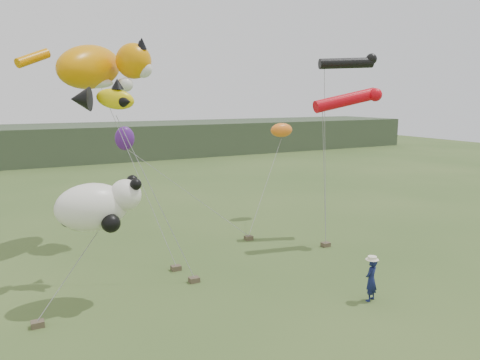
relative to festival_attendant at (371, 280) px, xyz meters
name	(u,v)px	position (x,y,z in m)	size (l,w,h in m)	color
ground	(308,300)	(-1.99, 1.08, -0.79)	(120.00, 120.00, 0.00)	#385123
headland	(58,144)	(-5.10, 45.77, 1.13)	(90.00, 13.00, 4.00)	#2D3D28
festival_attendant	(371,280)	(0.00, 0.00, 0.00)	(0.58, 0.38, 1.58)	#131A48
sandbag_anchors	(210,266)	(-3.78, 5.67, -0.69)	(13.70, 5.30, 0.21)	brown
cat_kite	(100,66)	(-6.80, 11.66, 7.93)	(6.04, 4.87, 2.69)	orange
fish_kite	(103,98)	(-7.78, 6.66, 6.43)	(2.62, 1.70, 1.28)	yellow
tube_kites	(351,83)	(4.26, 6.43, 7.15)	(4.52, 3.13, 2.98)	black
panda_kite	(98,206)	(-8.59, 4.46, 2.75)	(2.94, 1.90, 1.83)	white
misc_kites	(204,134)	(-0.78, 13.10, 4.35)	(10.14, 3.15, 1.41)	orange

